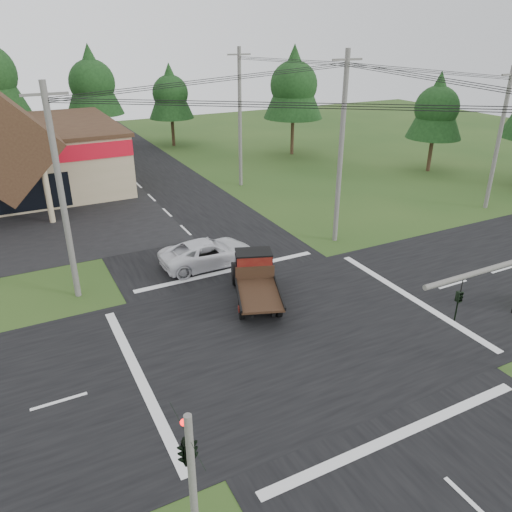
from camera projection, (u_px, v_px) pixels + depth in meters
ground at (293, 333)px, 22.48m from camera, size 120.00×120.00×0.00m
road_ns at (293, 332)px, 22.47m from camera, size 12.00×120.00×0.02m
road_ew at (293, 332)px, 22.47m from camera, size 120.00×12.00×0.02m
traffic_signal_corner at (187, 439)px, 11.97m from camera, size 0.53×2.48×4.40m
utility_pole_nw at (61, 195)px, 23.36m from camera, size 2.00×0.30×10.50m
utility_pole_ne at (341, 149)px, 29.81m from camera, size 2.00×0.30×11.50m
utility_pole_far at (499, 139)px, 35.92m from camera, size 2.00×0.30×10.20m
utility_pole_n at (240, 118)px, 41.19m from camera, size 2.00×0.30×11.20m
tree_row_d at (92, 80)px, 53.32m from camera, size 6.16×6.16×11.11m
tree_row_e at (170, 91)px, 55.60m from camera, size 5.04×5.04×9.09m
tree_side_ne at (294, 83)px, 51.13m from camera, size 6.16×6.16×11.11m
tree_side_e_near at (437, 106)px, 45.33m from camera, size 5.04×5.04×9.09m
antique_flatbed_truck at (256, 281)px, 24.64m from camera, size 3.82×5.80×2.27m
white_pickup at (208, 253)px, 28.58m from camera, size 5.52×2.62×1.52m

